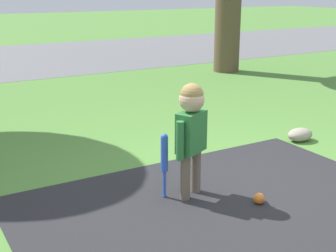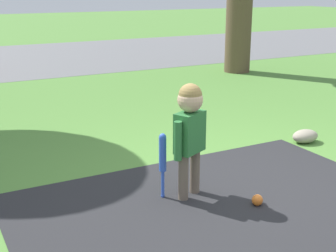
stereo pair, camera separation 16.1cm
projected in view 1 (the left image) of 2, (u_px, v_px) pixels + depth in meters
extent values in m
plane|color=#518438|center=(251.00, 188.00, 4.37)|extent=(60.00, 60.00, 0.00)
cube|color=slate|center=(17.00, 59.00, 12.02)|extent=(40.00, 6.00, 0.01)
cylinder|color=#6B5B4C|center=(185.00, 177.00, 4.10)|extent=(0.09, 0.09, 0.42)
cylinder|color=#6B5B4C|center=(196.00, 170.00, 4.24)|extent=(0.09, 0.09, 0.42)
cube|color=#2D7238|center=(191.00, 132.00, 4.05)|extent=(0.32, 0.26, 0.36)
cylinder|color=#2D7238|center=(180.00, 141.00, 3.93)|extent=(0.07, 0.07, 0.34)
cylinder|color=#2D7238|center=(202.00, 131.00, 4.20)|extent=(0.07, 0.07, 0.34)
sphere|color=#D8AD8C|center=(192.00, 99.00, 3.97)|extent=(0.22, 0.22, 0.22)
sphere|color=#997A47|center=(192.00, 95.00, 3.96)|extent=(0.20, 0.20, 0.20)
sphere|color=blue|center=(164.00, 196.00, 4.18)|extent=(0.04, 0.04, 0.04)
cylinder|color=blue|center=(164.00, 184.00, 4.15)|extent=(0.03, 0.03, 0.26)
cylinder|color=blue|center=(164.00, 154.00, 4.06)|extent=(0.06, 0.06, 0.31)
sphere|color=blue|center=(164.00, 137.00, 4.02)|extent=(0.06, 0.06, 0.06)
sphere|color=orange|center=(259.00, 199.00, 4.05)|extent=(0.10, 0.10, 0.10)
ellipsoid|color=#9E937F|center=(300.00, 135.00, 5.69)|extent=(0.34, 0.24, 0.16)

